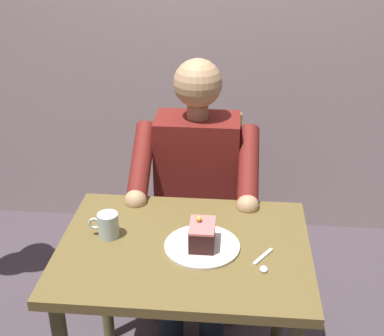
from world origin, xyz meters
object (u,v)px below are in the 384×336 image
(seated_person, at_px, (196,195))
(dessert_spoon, at_px, (263,263))
(chair, at_px, (199,201))
(coffee_cup, at_px, (108,225))
(dining_table, at_px, (184,270))
(cake_slice, at_px, (202,235))

(seated_person, distance_m, dessert_spoon, 0.64)
(chair, distance_m, dessert_spoon, 0.83)
(coffee_cup, distance_m, dessert_spoon, 0.56)
(seated_person, height_order, coffee_cup, seated_person)
(chair, height_order, dessert_spoon, chair)
(coffee_cup, bearing_deg, dining_table, 173.02)
(seated_person, bearing_deg, coffee_cup, 59.37)
(dining_table, bearing_deg, cake_slice, 174.46)
(dining_table, height_order, coffee_cup, coffee_cup)
(cake_slice, distance_m, dessert_spoon, 0.23)
(seated_person, bearing_deg, cake_slice, 97.17)
(chair, bearing_deg, dining_table, 90.00)
(chair, height_order, coffee_cup, chair)
(dining_table, bearing_deg, coffee_cup, -6.98)
(cake_slice, bearing_deg, dessert_spoon, 159.67)
(coffee_cup, height_order, dessert_spoon, coffee_cup)
(cake_slice, bearing_deg, seated_person, -82.83)
(cake_slice, xyz_separation_m, dessert_spoon, (-0.21, 0.08, -0.05))
(cake_slice, relative_size, coffee_cup, 1.12)
(dining_table, height_order, seated_person, seated_person)
(chair, height_order, seated_person, seated_person)
(chair, bearing_deg, seated_person, 90.00)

